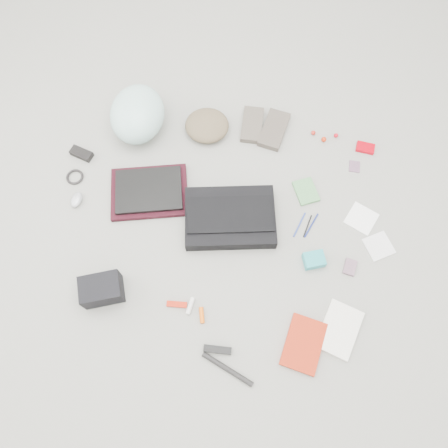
# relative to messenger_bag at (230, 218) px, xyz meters

# --- Properties ---
(ground_plane) EXTENTS (4.00, 4.00, 0.00)m
(ground_plane) POSITION_rel_messenger_bag_xyz_m (-0.02, -0.04, -0.04)
(ground_plane) COLOR gray
(messenger_bag) EXTENTS (0.47, 0.36, 0.07)m
(messenger_bag) POSITION_rel_messenger_bag_xyz_m (0.00, 0.00, 0.00)
(messenger_bag) COLOR black
(messenger_bag) RESTS_ON ground_plane
(bag_flap) EXTENTS (0.43, 0.25, 0.01)m
(bag_flap) POSITION_rel_messenger_bag_xyz_m (0.00, 0.00, 0.04)
(bag_flap) COLOR black
(bag_flap) RESTS_ON messenger_bag
(laptop_sleeve) EXTENTS (0.42, 0.35, 0.03)m
(laptop_sleeve) POSITION_rel_messenger_bag_xyz_m (-0.41, 0.09, -0.02)
(laptop_sleeve) COLOR black
(laptop_sleeve) RESTS_ON ground_plane
(laptop) EXTENTS (0.36, 0.30, 0.02)m
(laptop) POSITION_rel_messenger_bag_xyz_m (-0.41, 0.09, 0.00)
(laptop) COLOR black
(laptop) RESTS_ON laptop_sleeve
(bike_helmet) EXTENTS (0.29, 0.35, 0.21)m
(bike_helmet) POSITION_rel_messenger_bag_xyz_m (-0.54, 0.48, 0.07)
(bike_helmet) COLOR silver
(bike_helmet) RESTS_ON ground_plane
(beanie) EXTENTS (0.24, 0.23, 0.08)m
(beanie) POSITION_rel_messenger_bag_xyz_m (-0.18, 0.50, 0.00)
(beanie) COLOR brown
(beanie) RESTS_ON ground_plane
(mitten_left) EXTENTS (0.11, 0.21, 0.03)m
(mitten_left) POSITION_rel_messenger_bag_xyz_m (0.05, 0.55, -0.02)
(mitten_left) COLOR #574E44
(mitten_left) RESTS_ON ground_plane
(mitten_right) EXTENTS (0.16, 0.25, 0.03)m
(mitten_right) POSITION_rel_messenger_bag_xyz_m (0.17, 0.53, -0.02)
(mitten_right) COLOR #534A41
(mitten_right) RESTS_ON ground_plane
(power_brick) EXTENTS (0.12, 0.08, 0.03)m
(power_brick) POSITION_rel_messenger_bag_xyz_m (-0.80, 0.26, -0.02)
(power_brick) COLOR black
(power_brick) RESTS_ON ground_plane
(cable_coil) EXTENTS (0.10, 0.10, 0.01)m
(cable_coil) POSITION_rel_messenger_bag_xyz_m (-0.80, 0.13, -0.03)
(cable_coil) COLOR black
(cable_coil) RESTS_ON ground_plane
(mouse) EXTENTS (0.06, 0.09, 0.03)m
(mouse) POSITION_rel_messenger_bag_xyz_m (-0.76, 0.01, -0.02)
(mouse) COLOR #A4A5AB
(mouse) RESTS_ON ground_plane
(camera_bag) EXTENTS (0.21, 0.17, 0.11)m
(camera_bag) POSITION_rel_messenger_bag_xyz_m (-0.52, -0.42, 0.02)
(camera_bag) COLOR black
(camera_bag) RESTS_ON ground_plane
(multitool) EXTENTS (0.09, 0.03, 0.01)m
(multitool) POSITION_rel_messenger_bag_xyz_m (-0.19, -0.44, -0.03)
(multitool) COLOR #AE1704
(multitool) RESTS_ON ground_plane
(toiletry_tube_white) EXTENTS (0.03, 0.08, 0.02)m
(toiletry_tube_white) POSITION_rel_messenger_bag_xyz_m (-0.12, -0.44, -0.02)
(toiletry_tube_white) COLOR silver
(toiletry_tube_white) RESTS_ON ground_plane
(toiletry_tube_orange) EXTENTS (0.04, 0.07, 0.02)m
(toiletry_tube_orange) POSITION_rel_messenger_bag_xyz_m (-0.07, -0.47, -0.03)
(toiletry_tube_orange) COLOR #EB5E0B
(toiletry_tube_orange) RESTS_ON ground_plane
(u_lock) EXTENTS (0.12, 0.03, 0.02)m
(u_lock) POSITION_rel_messenger_bag_xyz_m (0.02, -0.61, -0.02)
(u_lock) COLOR black
(u_lock) RESTS_ON ground_plane
(bike_pump) EXTENTS (0.23, 0.12, 0.02)m
(bike_pump) POSITION_rel_messenger_bag_xyz_m (0.07, -0.68, -0.02)
(bike_pump) COLOR black
(bike_pump) RESTS_ON ground_plane
(book_red) EXTENTS (0.20, 0.26, 0.02)m
(book_red) POSITION_rel_messenger_bag_xyz_m (0.39, -0.54, -0.02)
(book_red) COLOR red
(book_red) RESTS_ON ground_plane
(book_white) EXTENTS (0.21, 0.26, 0.02)m
(book_white) POSITION_rel_messenger_bag_xyz_m (0.54, -0.45, -0.02)
(book_white) COLOR silver
(book_white) RESTS_ON ground_plane
(notepad) EXTENTS (0.15, 0.16, 0.02)m
(notepad) POSITION_rel_messenger_bag_xyz_m (0.35, 0.20, -0.03)
(notepad) COLOR #4E8B4F
(notepad) RESTS_ON ground_plane
(pen_blue) EXTENTS (0.05, 0.13, 0.01)m
(pen_blue) POSITION_rel_messenger_bag_xyz_m (0.33, 0.02, -0.03)
(pen_blue) COLOR #273C92
(pen_blue) RESTS_ON ground_plane
(pen_black) EXTENTS (0.04, 0.12, 0.01)m
(pen_black) POSITION_rel_messenger_bag_xyz_m (0.37, 0.02, -0.03)
(pen_black) COLOR black
(pen_black) RESTS_ON ground_plane
(pen_navy) EXTENTS (0.06, 0.13, 0.01)m
(pen_navy) POSITION_rel_messenger_bag_xyz_m (0.39, 0.02, -0.03)
(pen_navy) COLOR navy
(pen_navy) RESTS_ON ground_plane
(accordion_wallet) EXTENTS (0.11, 0.10, 0.05)m
(accordion_wallet) POSITION_rel_messenger_bag_xyz_m (0.41, -0.15, -0.01)
(accordion_wallet) COLOR teal
(accordion_wallet) RESTS_ON ground_plane
(card_deck) EXTENTS (0.07, 0.09, 0.01)m
(card_deck) POSITION_rel_messenger_bag_xyz_m (0.58, -0.16, -0.03)
(card_deck) COLOR slate
(card_deck) RESTS_ON ground_plane
(napkin_top) EXTENTS (0.17, 0.17, 0.01)m
(napkin_top) POSITION_rel_messenger_bag_xyz_m (0.63, 0.09, -0.03)
(napkin_top) COLOR white
(napkin_top) RESTS_ON ground_plane
(napkin_bottom) EXTENTS (0.16, 0.16, 0.01)m
(napkin_bottom) POSITION_rel_messenger_bag_xyz_m (0.71, -0.04, -0.03)
(napkin_bottom) COLOR silver
(napkin_bottom) RESTS_ON ground_plane
(lollipop_a) EXTENTS (0.03, 0.03, 0.02)m
(lollipop_a) POSITION_rel_messenger_bag_xyz_m (0.37, 0.55, -0.02)
(lollipop_a) COLOR red
(lollipop_a) RESTS_ON ground_plane
(lollipop_b) EXTENTS (0.03, 0.03, 0.03)m
(lollipop_b) POSITION_rel_messenger_bag_xyz_m (0.43, 0.51, -0.02)
(lollipop_b) COLOR red
(lollipop_b) RESTS_ON ground_plane
(lollipop_c) EXTENTS (0.02, 0.02, 0.02)m
(lollipop_c) POSITION_rel_messenger_bag_xyz_m (0.49, 0.55, -0.02)
(lollipop_c) COLOR red
(lollipop_c) RESTS_ON ground_plane
(altoids_tin) EXTENTS (0.10, 0.07, 0.02)m
(altoids_tin) POSITION_rel_messenger_bag_xyz_m (0.64, 0.49, -0.03)
(altoids_tin) COLOR #BA0110
(altoids_tin) RESTS_ON ground_plane
(stamp_sheet) EXTENTS (0.06, 0.07, 0.00)m
(stamp_sheet) POSITION_rel_messenger_bag_xyz_m (0.59, 0.38, -0.03)
(stamp_sheet) COLOR #744F69
(stamp_sheet) RESTS_ON ground_plane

